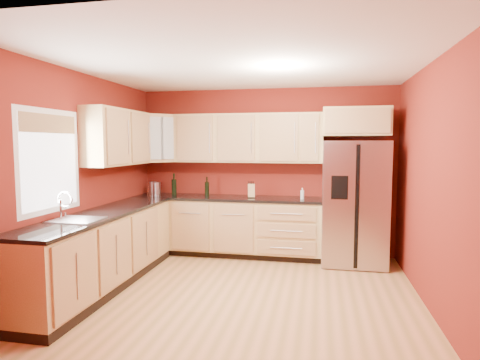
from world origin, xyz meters
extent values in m
plane|color=#A87E41|center=(0.00, 0.00, 0.00)|extent=(4.00, 4.00, 0.00)
plane|color=white|center=(0.00, 0.00, 2.60)|extent=(4.00, 4.00, 0.00)
cube|color=maroon|center=(0.00, 2.00, 1.30)|extent=(4.00, 0.04, 2.60)
cube|color=maroon|center=(0.00, -2.00, 1.30)|extent=(4.00, 0.04, 2.60)
cube|color=maroon|center=(-2.00, 0.00, 1.30)|extent=(0.04, 4.00, 2.60)
cube|color=maroon|center=(2.00, 0.00, 1.30)|extent=(0.04, 4.00, 2.60)
cube|color=tan|center=(-0.55, 1.70, 0.44)|extent=(2.90, 0.60, 0.88)
cube|color=tan|center=(-1.70, 0.00, 0.44)|extent=(0.60, 2.80, 0.88)
cube|color=black|center=(-0.55, 1.69, 0.90)|extent=(2.90, 0.62, 0.04)
cube|color=black|center=(-1.69, 0.00, 0.90)|extent=(0.62, 2.80, 0.04)
cube|color=tan|center=(-0.25, 1.83, 1.83)|extent=(2.30, 0.33, 0.75)
cube|color=tan|center=(-1.83, 0.72, 1.83)|extent=(0.33, 1.35, 0.75)
cube|color=tan|center=(-1.67, 1.67, 1.83)|extent=(0.67, 0.67, 0.75)
cube|color=tan|center=(1.35, 1.70, 2.05)|extent=(0.92, 0.60, 0.40)
cube|color=silver|center=(1.35, 1.62, 0.89)|extent=(0.90, 0.75, 1.78)
cube|color=white|center=(-1.98, -0.50, 1.55)|extent=(0.03, 0.90, 1.00)
cylinder|color=silver|center=(-1.78, 1.73, 1.02)|extent=(0.13, 0.13, 0.21)
cylinder|color=silver|center=(-1.70, 1.67, 1.02)|extent=(0.13, 0.13, 0.21)
cube|color=#AA8552|center=(-0.16, 1.68, 1.02)|extent=(0.12, 0.11, 0.20)
cylinder|color=silver|center=(0.61, 1.64, 1.00)|extent=(0.07, 0.07, 0.17)
camera|label=1|loc=(0.86, -4.31, 1.73)|focal=30.00mm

